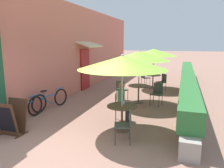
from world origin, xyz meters
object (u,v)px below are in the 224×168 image
seated_patron_near_left (123,100)px  cafe_chair_mid_right (157,92)px  patio_table_mid (139,90)px  cafe_chair_far_right (145,77)px  patio_table_far (153,78)px  bicycle_second (50,100)px  cafe_chair_near_left (119,105)px  cafe_chair_far_left (162,81)px  cafe_chair_near_right (126,123)px  patio_umbrella_near (122,63)px  coffee_cup_near (123,103)px  bicycle_leaning (23,110)px  patio_umbrella_mid (139,56)px  patio_umbrella_far (154,52)px  menu_board (12,118)px  cafe_chair_mid_left (121,89)px  patio_table_near (122,112)px

seated_patron_near_left → cafe_chair_mid_right: size_ratio=1.44×
patio_table_mid → cafe_chair_far_right: cafe_chair_far_right is taller
seated_patron_near_left → cafe_chair_mid_right: (0.81, 2.16, -0.17)m
patio_table_far → bicycle_second: bicycle_second is taller
patio_table_mid → patio_table_far: (0.16, 3.12, 0.00)m
cafe_chair_near_left → cafe_chair_far_left: 4.94m
patio_table_far → cafe_chair_near_right: bearing=-87.7°
seated_patron_near_left → cafe_chair_far_right: size_ratio=1.44×
patio_umbrella_near → patio_table_mid: (-0.13, 2.99, -1.38)m
patio_table_mid → bicycle_second: bearing=-147.6°
patio_umbrella_near → patio_table_mid: size_ratio=2.86×
coffee_cup_near → cafe_chair_near_left: bearing=117.7°
cafe_chair_mid_right → bicycle_leaning: cafe_chair_mid_right is taller
patio_umbrella_mid → patio_umbrella_far: same height
cafe_chair_far_left → seated_patron_near_left: bearing=131.6°
cafe_chair_near_right → menu_board: bearing=82.0°
cafe_chair_near_right → cafe_chair_near_left: bearing=5.7°
cafe_chair_far_right → cafe_chair_mid_left: bearing=-45.5°
patio_table_near → cafe_chair_mid_right: size_ratio=0.97×
bicycle_leaning → seated_patron_near_left: bearing=23.0°
cafe_chair_mid_right → menu_board: menu_board is taller
cafe_chair_far_right → menu_board: (-2.23, -7.83, -0.05)m
patio_umbrella_near → seated_patron_near_left: bearing=104.1°
coffee_cup_near → cafe_chair_mid_left: 3.07m
patio_table_near → cafe_chair_mid_left: 3.21m
bicycle_leaning → bicycle_second: bearing=91.2°
patio_umbrella_near → patio_umbrella_far: same height
cafe_chair_mid_left → patio_table_mid: bearing=5.7°
patio_umbrella_near → cafe_chair_mid_right: size_ratio=2.78×
cafe_chair_far_left → bicycle_leaning: (-3.73, -5.83, -0.16)m
patio_umbrella_far → coffee_cup_near: bearing=-90.2°
seated_patron_near_left → cafe_chair_near_right: (0.48, -1.45, -0.17)m
menu_board → cafe_chair_near_left: bearing=37.8°
cafe_chair_mid_left → cafe_chair_far_right: same height
patio_umbrella_near → bicycle_leaning: 3.54m
cafe_chair_far_right → patio_table_near: bearing=-35.1°
cafe_chair_near_left → menu_board: bearing=-69.3°
cafe_chair_near_right → cafe_chair_mid_left: bearing=0.6°
coffee_cup_near → bicycle_leaning: bearing=-172.6°
coffee_cup_near → patio_table_mid: 2.85m
patio_table_mid → patio_table_far: same height
cafe_chair_near_right → cafe_chair_mid_right: size_ratio=1.00×
patio_umbrella_mid → cafe_chair_far_right: bearing=96.1°
patio_umbrella_near → cafe_chair_near_left: (-0.29, 0.71, -1.41)m
patio_umbrella_near → cafe_chair_near_right: 1.60m
bicycle_second → patio_table_mid: bearing=44.9°
coffee_cup_near → cafe_chair_near_right: bearing=-71.1°
cafe_chair_mid_right → bicycle_leaning: bearing=52.5°
patio_umbrella_mid → patio_umbrella_near: bearing=-87.5°
cafe_chair_near_left → cafe_chair_mid_left: 2.45m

